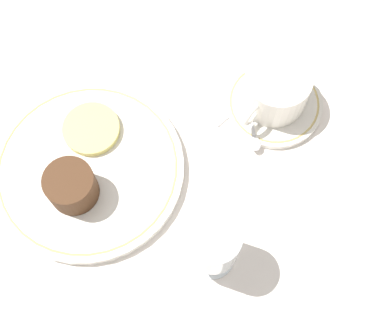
# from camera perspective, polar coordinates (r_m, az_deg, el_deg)

# --- Properties ---
(ground_plane) EXTENTS (3.00, 3.00, 0.00)m
(ground_plane) POSITION_cam_1_polar(r_m,az_deg,el_deg) (0.72, -6.90, -2.37)
(ground_plane) COLOR white
(dinner_plate) EXTENTS (0.26, 0.26, 0.01)m
(dinner_plate) POSITION_cam_1_polar(r_m,az_deg,el_deg) (0.73, -10.99, -0.44)
(dinner_plate) COLOR white
(dinner_plate) RESTS_ON ground_plane
(saucer) EXTENTS (0.14, 0.14, 0.01)m
(saucer) POSITION_cam_1_polar(r_m,az_deg,el_deg) (0.76, 8.74, 6.44)
(saucer) COLOR white
(saucer) RESTS_ON ground_plane
(coffee_cup) EXTENTS (0.12, 0.09, 0.06)m
(coffee_cup) POSITION_cam_1_polar(r_m,az_deg,el_deg) (0.73, 8.96, 8.01)
(coffee_cup) COLOR white
(coffee_cup) RESTS_ON saucer
(spoon) EXTENTS (0.08, 0.09, 0.00)m
(spoon) POSITION_cam_1_polar(r_m,az_deg,el_deg) (0.74, 6.33, 4.52)
(spoon) COLOR silver
(spoon) RESTS_ON saucer
(wine_glass) EXTENTS (0.06, 0.06, 0.11)m
(wine_glass) POSITION_cam_1_polar(r_m,az_deg,el_deg) (0.62, 2.13, -8.75)
(wine_glass) COLOR silver
(wine_glass) RESTS_ON ground_plane
(fork) EXTENTS (0.03, 0.17, 0.01)m
(fork) POSITION_cam_1_polar(r_m,az_deg,el_deg) (0.77, -0.05, 7.76)
(fork) COLOR silver
(fork) RESTS_ON ground_plane
(dessert_cake) EXTENTS (0.06, 0.06, 0.05)m
(dessert_cake) POSITION_cam_1_polar(r_m,az_deg,el_deg) (0.69, -12.74, -2.28)
(dessert_cake) COLOR #4C2D19
(dessert_cake) RESTS_ON dinner_plate
(pineapple_slice) EXTENTS (0.08, 0.08, 0.01)m
(pineapple_slice) POSITION_cam_1_polar(r_m,az_deg,el_deg) (0.74, -10.70, 3.74)
(pineapple_slice) COLOR #EFE075
(pineapple_slice) RESTS_ON dinner_plate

